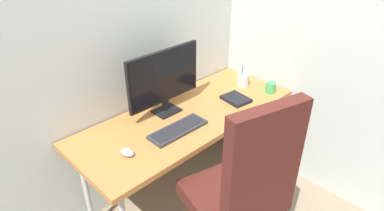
# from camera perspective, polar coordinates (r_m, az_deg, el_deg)

# --- Properties ---
(ground_plane) EXTENTS (8.00, 8.00, 0.00)m
(ground_plane) POSITION_cam_1_polar(r_m,az_deg,el_deg) (2.62, -0.59, -15.02)
(ground_plane) COLOR gray
(wall_back) EXTENTS (2.92, 0.04, 2.80)m
(wall_back) POSITION_cam_1_polar(r_m,az_deg,el_deg) (2.16, -7.39, 17.67)
(wall_back) COLOR #B7C1BC
(wall_back) RESTS_ON ground_plane
(desk) EXTENTS (1.58, 0.62, 0.72)m
(desk) POSITION_cam_1_polar(r_m,az_deg,el_deg) (2.20, -0.68, -2.53)
(desk) COLOR #B27038
(desk) RESTS_ON ground_plane
(office_chair) EXTENTS (0.56, 0.60, 1.19)m
(office_chair) POSITION_cam_1_polar(r_m,az_deg,el_deg) (1.76, 8.79, -14.47)
(office_chair) COLOR black
(office_chair) RESTS_ON ground_plane
(monitor) EXTENTS (0.56, 0.14, 0.43)m
(monitor) POSITION_cam_1_polar(r_m,az_deg,el_deg) (2.10, -4.85, 4.75)
(monitor) COLOR black
(monitor) RESTS_ON desk
(keyboard) EXTENTS (0.39, 0.14, 0.02)m
(keyboard) POSITION_cam_1_polar(r_m,az_deg,el_deg) (2.00, -2.44, -4.21)
(keyboard) COLOR #333338
(keyboard) RESTS_ON desk
(mouse) EXTENTS (0.07, 0.10, 0.04)m
(mouse) POSITION_cam_1_polar(r_m,az_deg,el_deg) (1.84, -11.27, -8.03)
(mouse) COLOR #9EA0A5
(mouse) RESTS_ON desk
(pen_holder) EXTENTS (0.09, 0.09, 0.17)m
(pen_holder) POSITION_cam_1_polar(r_m,az_deg,el_deg) (2.56, 8.91, 4.52)
(pen_holder) COLOR silver
(pen_holder) RESTS_ON desk
(notebook) EXTENTS (0.17, 0.21, 0.02)m
(notebook) POSITION_cam_1_polar(r_m,az_deg,el_deg) (2.35, 7.70, 1.16)
(notebook) COLOR black
(notebook) RESTS_ON desk
(coffee_mug) EXTENTS (0.11, 0.07, 0.08)m
(coffee_mug) POSITION_cam_1_polar(r_m,az_deg,el_deg) (2.50, 13.60, 3.11)
(coffee_mug) COLOR #3FAD59
(coffee_mug) RESTS_ON desk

